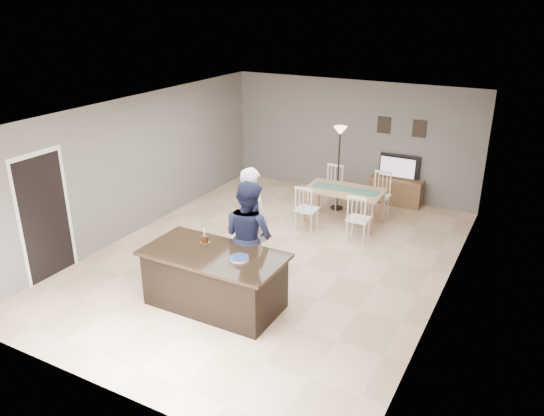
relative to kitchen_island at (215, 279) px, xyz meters
The scene contains 14 objects.
floor 1.86m from the kitchen_island, 90.00° to the left, with size 8.00×8.00×0.00m, color #D4AA88.
room_shell 2.18m from the kitchen_island, 90.00° to the left, with size 8.00×8.00×8.00m.
kitchen_island is the anchor object (origin of this frame).
tv_console 5.70m from the kitchen_island, 77.84° to the left, with size 1.20×0.40×0.60m, color brown.
television 5.78m from the kitchen_island, 77.99° to the left, with size 0.91×0.12×0.53m, color black.
tv_screen_glow 5.70m from the kitchen_island, 77.82° to the left, with size 0.78×0.78×0.00m, color orange.
picture_frames 6.03m from the kitchen_island, 78.74° to the left, with size 1.10×0.02×0.38m.
doorway 3.14m from the kitchen_island, behind, with size 0.00×2.10×2.65m.
woman 1.43m from the kitchen_island, 95.94° to the left, with size 0.67×0.44×1.84m, color silver.
man 0.88m from the kitchen_island, 76.21° to the left, with size 0.89×0.70×1.84m, color #191C37.
birthday_cake 0.64m from the kitchen_island, 143.42° to the left, with size 0.16×0.16×0.24m.
plate_stack 0.65m from the kitchen_island, ahead, with size 0.28×0.28×0.04m.
dining_table 4.01m from the kitchen_island, 81.92° to the left, with size 1.61×1.82×0.97m.
floor_lamp 4.76m from the kitchen_island, 88.31° to the left, with size 0.28×0.28×1.87m.
Camera 1 is at (4.11, -7.60, 4.44)m, focal length 35.00 mm.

